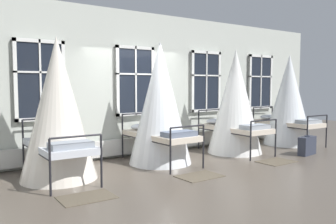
{
  "coord_description": "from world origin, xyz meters",
  "views": [
    {
      "loc": [
        -4.09,
        -6.05,
        1.67
      ],
      "look_at": [
        0.2,
        0.17,
        1.09
      ],
      "focal_mm": 37.91,
      "sensor_mm": 36.0,
      "label": 1
    }
  ],
  "objects": [
    {
      "name": "rug_second",
      "position": [
        -2.17,
        -1.14,
        0.01
      ],
      "size": [
        0.81,
        0.57,
        0.01
      ],
      "primitive_type": "cube",
      "rotation": [
        0.0,
        0.0,
        -0.02
      ],
      "color": "brown",
      "rests_on": "ground"
    },
    {
      "name": "window_bank",
      "position": [
        0.0,
        1.21,
        0.93
      ],
      "size": [
        9.67,
        0.1,
        2.5
      ],
      "color": "black",
      "rests_on": "ground"
    },
    {
      "name": "cot_fifth",
      "position": [
        4.32,
        0.19,
        1.22
      ],
      "size": [
        1.34,
        1.89,
        2.52
      ],
      "rotation": [
        0.0,
        0.0,
        1.55
      ],
      "color": "black",
      "rests_on": "ground"
    },
    {
      "name": "cot_fourth",
      "position": [
        2.2,
        0.17,
        1.23
      ],
      "size": [
        1.34,
        1.89,
        2.53
      ],
      "rotation": [
        0.0,
        0.0,
        1.55
      ],
      "color": "black",
      "rests_on": "ground"
    },
    {
      "name": "cot_second",
      "position": [
        -2.16,
        0.16,
        1.22
      ],
      "size": [
        1.34,
        1.88,
        2.51
      ],
      "rotation": [
        0.0,
        0.0,
        1.56
      ],
      "color": "black",
      "rests_on": "ground"
    },
    {
      "name": "cot_third",
      "position": [
        0.03,
        0.22,
        1.26
      ],
      "size": [
        1.34,
        1.89,
        2.59
      ],
      "rotation": [
        0.0,
        0.0,
        1.6
      ],
      "color": "black",
      "rests_on": "ground"
    },
    {
      "name": "suitcase_dark",
      "position": [
        3.4,
        -1.05,
        0.22
      ],
      "size": [
        0.58,
        0.29,
        0.47
      ],
      "rotation": [
        0.0,
        0.0,
        0.15
      ],
      "color": "#2D3342",
      "rests_on": "ground"
    },
    {
      "name": "rug_fourth",
      "position": [
        2.17,
        -1.14,
        0.01
      ],
      "size": [
        0.8,
        0.56,
        0.01
      ],
      "primitive_type": "cube",
      "rotation": [
        0.0,
        0.0,
        -0.0
      ],
      "color": "brown",
      "rests_on": "ground"
    },
    {
      "name": "ground",
      "position": [
        0.0,
        0.0,
        0.0
      ],
      "size": [
        23.36,
        23.36,
        0.0
      ],
      "primitive_type": "plane",
      "color": "brown"
    },
    {
      "name": "back_wall_with_windows",
      "position": [
        0.0,
        1.33,
        1.69
      ],
      "size": [
        12.68,
        0.1,
        3.38
      ],
      "primitive_type": "cube",
      "color": "#B2B7AD",
      "rests_on": "ground"
    },
    {
      "name": "rug_third",
      "position": [
        0.0,
        -1.14,
        0.01
      ],
      "size": [
        0.81,
        0.58,
        0.01
      ],
      "primitive_type": "cube",
      "rotation": [
        0.0,
        0.0,
        0.03
      ],
      "color": "brown",
      "rests_on": "ground"
    }
  ]
}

